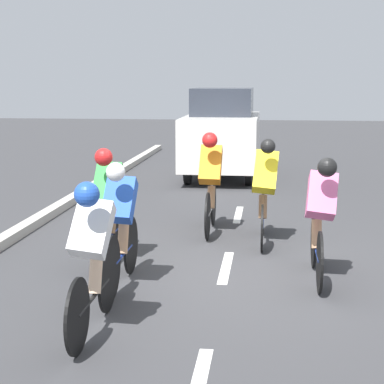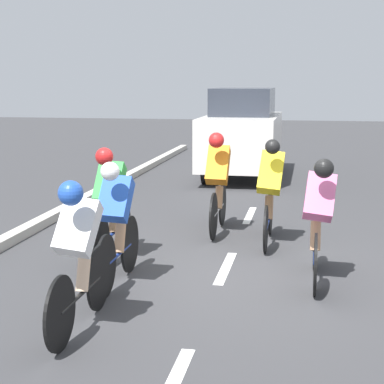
{
  "view_description": "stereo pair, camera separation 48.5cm",
  "coord_description": "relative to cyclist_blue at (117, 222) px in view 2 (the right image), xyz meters",
  "views": [
    {
      "loc": [
        -0.5,
        7.57,
        2.32
      ],
      "look_at": [
        0.43,
        -0.17,
        0.95
      ],
      "focal_mm": 60.0,
      "sensor_mm": 36.0,
      "label": 1
    },
    {
      "loc": [
        -0.98,
        7.49,
        2.32
      ],
      "look_at": [
        0.43,
        -0.17,
        0.95
      ],
      "focal_mm": 60.0,
      "sensor_mm": 36.0,
      "label": 2
    }
  ],
  "objects": [
    {
      "name": "ground_plane",
      "position": [
        -1.12,
        -0.74,
        -0.75
      ],
      "size": [
        60.0,
        60.0,
        0.0
      ],
      "primitive_type": "plane",
      "color": "#38383A"
    },
    {
      "name": "lane_stripe_mid",
      "position": [
        -1.12,
        -0.92,
        -0.75
      ],
      "size": [
        0.12,
        1.4,
        0.01
      ],
      "primitive_type": "cube",
      "color": "white",
      "rests_on": "ground"
    },
    {
      "name": "lane_stripe_far",
      "position": [
        -1.12,
        -4.12,
        -0.75
      ],
      "size": [
        0.12,
        1.4,
        0.01
      ],
      "primitive_type": "cube",
      "color": "white",
      "rests_on": "ground"
    },
    {
      "name": "cyclist_blue",
      "position": [
        0.0,
        0.0,
        0.0
      ],
      "size": [
        0.35,
        1.65,
        1.46
      ],
      "color": "black",
      "rests_on": "ground"
    },
    {
      "name": "cyclist_pink",
      "position": [
        -2.23,
        -0.51,
        0.02
      ],
      "size": [
        0.38,
        1.68,
        1.48
      ],
      "color": "black",
      "rests_on": "ground"
    },
    {
      "name": "cyclist_orange",
      "position": [
        -0.76,
        -2.72,
        0.07
      ],
      "size": [
        0.33,
        1.67,
        1.56
      ],
      "color": "black",
      "rests_on": "ground"
    },
    {
      "name": "cyclist_green",
      "position": [
        0.39,
        -0.99,
        0.04
      ],
      "size": [
        0.34,
        1.65,
        1.5
      ],
      "color": "black",
      "rests_on": "ground"
    },
    {
      "name": "cyclist_yellow",
      "position": [
        -1.58,
        -2.19,
        0.05
      ],
      "size": [
        0.38,
        1.69,
        1.53
      ],
      "color": "black",
      "rests_on": "ground"
    },
    {
      "name": "cyclist_white",
      "position": [
        -0.06,
        1.36,
        0.02
      ],
      "size": [
        0.38,
        1.71,
        1.47
      ],
      "color": "black",
      "rests_on": "ground"
    },
    {
      "name": "support_car",
      "position": [
        -0.51,
        -8.52,
        0.31
      ],
      "size": [
        1.7,
        3.84,
        2.12
      ],
      "color": "black",
      "rests_on": "ground"
    }
  ]
}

